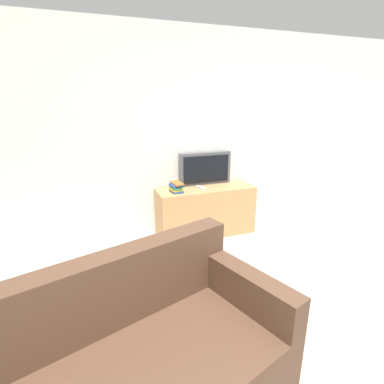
% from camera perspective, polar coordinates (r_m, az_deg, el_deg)
% --- Properties ---
extents(wall_back, '(9.00, 0.06, 2.60)m').
position_cam_1_polar(wall_back, '(3.87, -4.73, 10.61)').
color(wall_back, silver).
rests_on(wall_back, ground_plane).
extents(tv_stand, '(1.28, 0.43, 0.64)m').
position_cam_1_polar(tv_stand, '(4.00, 2.60, -3.63)').
color(tv_stand, tan).
rests_on(tv_stand, ground_plane).
extents(television, '(0.71, 0.09, 0.44)m').
position_cam_1_polar(television, '(4.01, 2.52, 4.48)').
color(television, '#4C4C51').
rests_on(television, tv_stand).
extents(book_stack, '(0.16, 0.22, 0.12)m').
position_cam_1_polar(book_stack, '(3.71, -3.00, 0.90)').
color(book_stack, '#23478E').
rests_on(book_stack, tv_stand).
extents(remote_on_stand, '(0.09, 0.18, 0.02)m').
position_cam_1_polar(remote_on_stand, '(3.86, 1.67, 0.81)').
color(remote_on_stand, '#B7B7B7').
rests_on(remote_on_stand, tv_stand).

